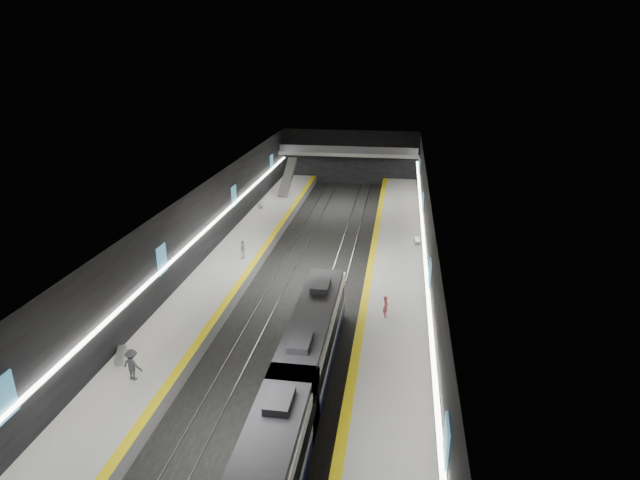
% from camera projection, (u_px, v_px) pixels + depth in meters
% --- Properties ---
extents(ground, '(70.00, 70.00, 0.00)m').
position_uv_depth(ground, '(310.00, 279.00, 47.78)').
color(ground, black).
rests_on(ground, ground).
extents(ceiling, '(20.00, 70.00, 0.04)m').
position_uv_depth(ceiling, '(309.00, 192.00, 45.01)').
color(ceiling, beige).
rests_on(ceiling, wall_left).
extents(wall_left, '(0.04, 70.00, 8.00)m').
position_uv_depth(wall_left, '(200.00, 231.00, 47.82)').
color(wall_left, black).
rests_on(wall_left, ground).
extents(wall_right, '(0.04, 70.00, 8.00)m').
position_uv_depth(wall_right, '(427.00, 243.00, 44.97)').
color(wall_right, black).
rests_on(wall_right, ground).
extents(wall_back, '(20.00, 0.04, 8.00)m').
position_uv_depth(wall_back, '(350.00, 157.00, 78.86)').
color(wall_back, black).
rests_on(wall_back, ground).
extents(platform_left, '(5.00, 70.00, 1.00)m').
position_uv_depth(platform_left, '(229.00, 269.00, 48.68)').
color(platform_left, slate).
rests_on(platform_left, ground).
extents(tile_surface_left, '(5.00, 70.00, 0.02)m').
position_uv_depth(tile_surface_left, '(229.00, 263.00, 48.50)').
color(tile_surface_left, '#B8B8B2').
rests_on(tile_surface_left, platform_left).
extents(tactile_strip_left, '(0.60, 70.00, 0.02)m').
position_uv_depth(tactile_strip_left, '(252.00, 265.00, 48.18)').
color(tactile_strip_left, yellow).
rests_on(tactile_strip_left, platform_left).
extents(platform_right, '(5.00, 70.00, 1.00)m').
position_uv_depth(platform_right, '(395.00, 279.00, 46.53)').
color(platform_right, slate).
rests_on(platform_right, ground).
extents(tile_surface_right, '(5.00, 70.00, 0.02)m').
position_uv_depth(tile_surface_right, '(395.00, 274.00, 46.36)').
color(tile_surface_right, '#B8B8B2').
rests_on(tile_surface_right, platform_right).
extents(tactile_strip_right, '(0.60, 70.00, 0.02)m').
position_uv_depth(tactile_strip_right, '(370.00, 272.00, 46.67)').
color(tactile_strip_right, yellow).
rests_on(tactile_strip_right, platform_right).
extents(rails, '(6.52, 70.00, 0.12)m').
position_uv_depth(rails, '(310.00, 278.00, 47.76)').
color(rails, gray).
rests_on(rails, ground).
extents(train, '(2.69, 27.76, 3.60)m').
position_uv_depth(train, '(291.00, 401.00, 27.97)').
color(train, '#0F1337').
rests_on(train, ground).
extents(ad_posters, '(19.94, 53.50, 2.20)m').
position_uv_depth(ad_posters, '(312.00, 228.00, 47.15)').
color(ad_posters, teal).
rests_on(ad_posters, wall_left).
extents(cove_light_left, '(0.25, 68.60, 0.12)m').
position_uv_depth(cove_light_left, '(202.00, 233.00, 47.86)').
color(cove_light_left, white).
rests_on(cove_light_left, wall_left).
extents(cove_light_right, '(0.25, 68.60, 0.12)m').
position_uv_depth(cove_light_right, '(424.00, 245.00, 45.06)').
color(cove_light_right, white).
rests_on(cove_light_right, wall_right).
extents(mezzanine_bridge, '(20.00, 3.00, 1.50)m').
position_uv_depth(mezzanine_bridge, '(349.00, 153.00, 76.58)').
color(mezzanine_bridge, gray).
rests_on(mezzanine_bridge, wall_left).
extents(escalator, '(1.20, 7.50, 3.92)m').
position_uv_depth(escalator, '(288.00, 177.00, 71.96)').
color(escalator, '#99999E').
rests_on(escalator, platform_left).
extents(bench_left_near, '(1.13, 1.90, 0.45)m').
position_uv_depth(bench_left_near, '(121.00, 355.00, 33.82)').
color(bench_left_near, '#99999E').
rests_on(bench_left_near, platform_left).
extents(bench_left_far, '(0.99, 1.64, 0.39)m').
position_uv_depth(bench_left_far, '(260.00, 206.00, 65.20)').
color(bench_left_far, '#99999E').
rests_on(bench_left_far, platform_left).
extents(bench_right_far, '(0.62, 1.77, 0.42)m').
position_uv_depth(bench_right_far, '(417.00, 241.00, 53.48)').
color(bench_right_far, '#99999E').
rests_on(bench_right_far, platform_right).
extents(passenger_right_a, '(0.39, 0.59, 1.62)m').
position_uv_depth(passenger_right_a, '(386.00, 307.00, 38.81)').
color(passenger_right_a, '#BB464F').
rests_on(passenger_right_a, platform_right).
extents(passenger_left_a, '(0.67, 1.09, 1.74)m').
position_uv_depth(passenger_left_a, '(243.00, 249.00, 49.45)').
color(passenger_left_a, beige).
rests_on(passenger_left_a, platform_left).
extents(passenger_left_b, '(1.42, 1.02, 1.98)m').
position_uv_depth(passenger_left_b, '(132.00, 365.00, 31.44)').
color(passenger_left_b, '#3C3B42').
rests_on(passenger_left_b, platform_left).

